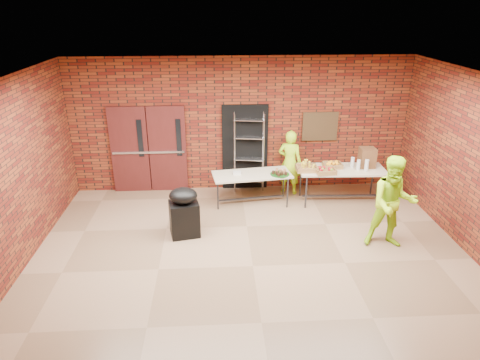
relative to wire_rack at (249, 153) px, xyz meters
name	(u,v)px	position (x,y,z in m)	size (l,w,h in m)	color
room	(254,183)	(-0.19, -3.32, 0.63)	(8.08, 7.08, 3.28)	brown
double_doors	(149,150)	(-2.38, 0.12, 0.09)	(1.78, 0.12, 2.10)	#461614
dark_doorway	(245,148)	(-0.09, 0.14, 0.08)	(1.10, 0.06, 2.10)	black
bronze_plaque	(320,126)	(1.71, 0.13, 0.58)	(0.85, 0.04, 0.70)	#402C19
wire_rack	(249,153)	(0.00, 0.00, 0.00)	(0.71, 0.24, 1.94)	#AFAEB5
table_left	(252,176)	(0.01, -0.75, -0.31)	(1.83, 0.95, 0.72)	#C5B296
table_right	(342,171)	(2.06, -0.76, -0.23)	(1.98, 0.89, 0.80)	#C5B296
basket_bananas	(307,168)	(1.24, -0.83, -0.10)	(0.47, 0.37, 0.15)	olive
basket_oranges	(332,165)	(1.87, -0.66, -0.11)	(0.42, 0.32, 0.13)	olive
basket_apples	(326,170)	(1.63, -0.99, -0.11)	(0.43, 0.33, 0.13)	olive
muffin_tray	(280,172)	(0.63, -0.83, -0.20)	(0.43, 0.43, 0.11)	#134813
napkin_box	(237,173)	(-0.33, -0.75, -0.22)	(0.18, 0.12, 0.06)	silver
coffee_dispenser	(367,158)	(2.65, -0.67, 0.06)	(0.34, 0.31, 0.45)	brown
cup_stack_front	(358,165)	(2.39, -0.88, -0.04)	(0.08, 0.08, 0.25)	silver
cup_stack_mid	(367,165)	(2.56, -0.93, -0.03)	(0.09, 0.09, 0.27)	silver
cup_stack_back	(352,162)	(2.31, -0.69, -0.05)	(0.08, 0.08, 0.24)	silver
covered_grill	(184,212)	(-1.44, -2.13, -0.46)	(0.64, 0.57, 1.01)	black
volunteer_woman	(290,162)	(0.96, -0.22, -0.19)	(0.57, 0.37, 1.56)	#AFEB1A
volunteer_man	(393,203)	(2.44, -2.76, -0.07)	(0.87, 0.68, 1.79)	#AFEB1A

